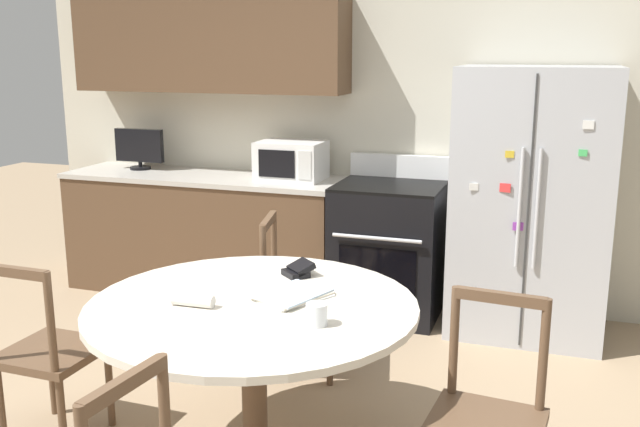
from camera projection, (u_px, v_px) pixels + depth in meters
name	position (u px, v px, depth m)	size (l,w,h in m)	color
back_wall	(325.00, 101.00, 5.18)	(5.20, 0.44, 2.60)	beige
kitchen_counter	(206.00, 233.00, 5.39)	(2.12, 0.64, 0.90)	brown
refrigerator	(531.00, 203.00, 4.51)	(0.96, 0.71, 1.71)	#B2B5BA
oven_range	(389.00, 248.00, 4.91)	(0.71, 0.68, 1.08)	black
microwave	(291.00, 160.00, 5.07)	(0.46, 0.36, 0.27)	white
countertop_tv	(139.00, 147.00, 5.49)	(0.40, 0.16, 0.31)	black
dining_table	(253.00, 330.00, 3.02)	(1.40, 1.40, 0.77)	beige
dining_chair_right	(486.00, 422.00, 2.69)	(0.45, 0.45, 0.90)	brown
dining_chair_far	(297.00, 298.00, 4.03)	(0.50, 0.50, 0.90)	brown
dining_chair_left	(48.00, 354.00, 3.29)	(0.43, 0.43, 0.90)	brown
candle_glass	(317.00, 316.00, 2.75)	(0.08, 0.08, 0.09)	silver
folded_napkin	(193.00, 300.00, 2.95)	(0.19, 0.06, 0.05)	silver
wallet	(298.00, 270.00, 3.35)	(0.17, 0.17, 0.07)	black
mail_stack	(292.00, 295.00, 3.05)	(0.34, 0.37, 0.02)	white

